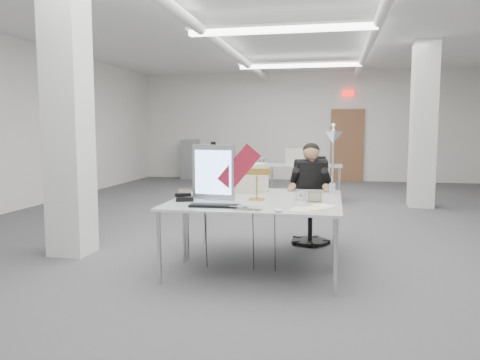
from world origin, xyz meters
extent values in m
cube|color=#4A4A4C|center=(0.00, 0.00, -0.01)|extent=(10.00, 14.00, 0.02)
cube|color=white|center=(0.00, 0.00, 3.21)|extent=(10.00, 14.00, 0.02)
cube|color=white|center=(0.00, 7.01, 1.60)|extent=(10.00, 0.02, 3.20)
cube|color=white|center=(-2.30, -2.00, 1.60)|extent=(0.45, 0.45, 3.20)
cube|color=white|center=(2.50, 2.50, 1.60)|extent=(0.45, 0.45, 3.20)
cube|color=brown|center=(1.20, 6.94, 1.05)|extent=(0.95, 0.08, 2.10)
cube|color=red|center=(1.20, 6.90, 2.55)|extent=(0.32, 0.06, 0.16)
cylinder|color=silver|center=(-1.20, 0.00, 3.02)|extent=(0.16, 13.60, 0.16)
cylinder|color=silver|center=(1.40, 0.00, 3.02)|extent=(0.16, 13.60, 0.16)
cube|color=white|center=(0.00, 0.00, 2.98)|extent=(2.80, 0.14, 0.08)
cube|color=white|center=(0.00, 4.00, 2.98)|extent=(2.80, 0.14, 0.08)
cube|color=silver|center=(0.00, -2.50, 0.74)|extent=(1.80, 0.90, 0.02)
cube|color=silver|center=(0.00, -1.60, 0.74)|extent=(1.80, 0.90, 0.02)
cube|color=silver|center=(0.20, 3.00, 0.74)|extent=(1.60, 0.80, 0.02)
cube|color=silver|center=(-1.80, 5.20, 0.74)|extent=(1.60, 0.80, 0.02)
cube|color=gray|center=(-3.50, 6.65, 0.60)|extent=(0.45, 0.55, 1.20)
cube|color=#A7A6AB|center=(-0.46, -2.21, 1.05)|extent=(0.48, 0.11, 0.60)
cube|color=maroon|center=(-0.17, -2.25, 1.11)|extent=(0.47, 0.08, 0.51)
cube|color=black|center=(-0.33, -2.70, 0.77)|extent=(0.50, 0.18, 0.02)
imported|color=#A4A4A9|center=(-0.01, -2.80, 0.77)|extent=(0.36, 0.28, 0.03)
ellipsoid|color=silver|center=(0.32, -2.87, 0.77)|extent=(0.10, 0.08, 0.03)
cube|color=black|center=(-0.74, -2.37, 0.78)|extent=(0.22, 0.21, 0.05)
cube|color=#A77048|center=(-0.79, -2.23, 0.81)|extent=(0.15, 0.05, 0.11)
cube|color=#A57847|center=(0.62, -2.20, 0.81)|extent=(0.14, 0.05, 0.11)
cylinder|color=silver|center=(0.47, -2.09, 0.81)|extent=(0.11, 0.06, 0.10)
cube|color=silver|center=(0.51, -2.70, 0.76)|extent=(0.21, 0.29, 0.01)
cube|color=#FFF898|center=(0.66, -2.59, 0.76)|extent=(0.31, 0.31, 0.01)
cube|color=white|center=(0.73, -2.43, 0.76)|extent=(0.25, 0.26, 0.01)
cube|color=beige|center=(-0.21, -1.52, 0.93)|extent=(0.47, 0.46, 0.35)
camera|label=1|loc=(0.80, -7.10, 1.51)|focal=35.00mm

